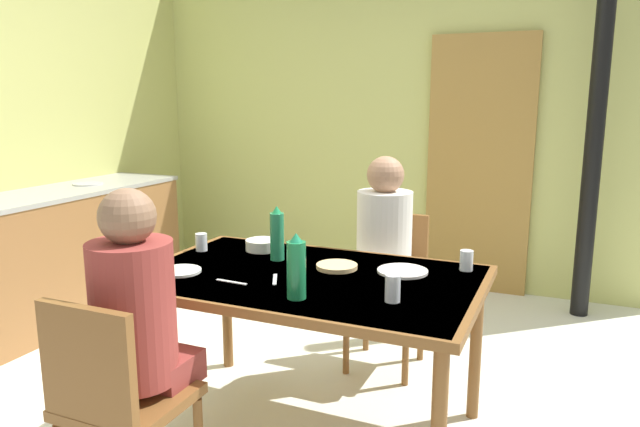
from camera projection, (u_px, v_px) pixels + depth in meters
The scene contains 22 objects.
ground_plane at pixel (230, 406), 2.94m from camera, with size 6.34×6.34×0.00m, color silver.
wall_back at pixel (382, 114), 4.86m from camera, with size 4.37×0.10×2.78m, color #BCC16C.
wall_left at pixel (13, 117), 4.03m from camera, with size 0.10×3.66×2.78m, color #BABD69.
door_wooden at pixel (479, 166), 4.54m from camera, with size 0.80×0.05×2.00m, color olive.
stove_pipe_column at pixel (596, 118), 3.91m from camera, with size 0.12×0.12×2.78m, color black.
kitchen_counter at pixel (63, 253), 4.11m from camera, with size 0.61×1.87×0.91m.
dining_table at pixel (307, 289), 2.61m from camera, with size 1.53×0.97×0.75m.
chair_near_diner at pixel (114, 398), 2.03m from camera, with size 0.40×0.40×0.87m.
chair_far_diner at pixel (389, 280), 3.34m from camera, with size 0.40×0.40×0.87m.
person_near_diner at pixel (136, 308), 2.09m from camera, with size 0.30×0.37×0.77m.
person_far_diner at pixel (383, 237), 3.16m from camera, with size 0.30×0.37×0.77m.
water_bottle_green_near at pixel (277, 235), 2.81m from camera, with size 0.07×0.07×0.27m.
water_bottle_green_far at pixel (296, 268), 2.27m from camera, with size 0.08×0.08×0.26m.
serving_bowl_center at pixel (262, 245), 3.01m from camera, with size 0.17×0.17×0.06m, color silver.
dinner_plate_near_left at pixel (403, 271), 2.63m from camera, with size 0.23×0.23×0.01m, color white.
dinner_plate_near_right at pixel (180, 271), 2.63m from camera, with size 0.19×0.19×0.01m, color white.
drinking_glass_by_near_diner at pixel (393, 288), 2.24m from camera, with size 0.06×0.06×0.11m, color silver.
drinking_glass_by_far_diner at pixel (466, 260), 2.65m from camera, with size 0.06×0.06×0.09m, color silver.
drinking_glass_spare_center at pixel (201, 242), 2.99m from camera, with size 0.06×0.06×0.09m, color silver.
bread_plate_sliced at pixel (337, 266), 2.69m from camera, with size 0.19×0.19×0.02m, color #DBB77A.
cutlery_knife_near at pixel (231, 282), 2.48m from camera, with size 0.15×0.02×0.00m, color silver.
cutlery_fork_near at pixel (275, 279), 2.52m from camera, with size 0.15×0.02×0.00m, color silver.
Camera 1 is at (1.49, -2.29, 1.52)m, focal length 32.76 mm.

